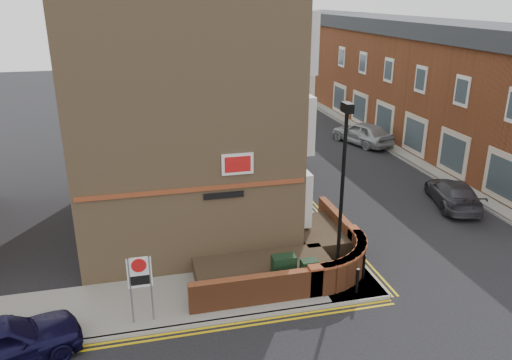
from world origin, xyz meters
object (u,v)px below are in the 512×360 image
(utility_cabinet_large, at_px, (284,272))
(silver_car_near, at_px, (288,152))
(lamppost, at_px, (342,196))
(zone_sign, at_px, (140,278))

(utility_cabinet_large, xyz_separation_m, silver_car_near, (4.25, 13.21, -0.03))
(lamppost, relative_size, silver_car_near, 1.51)
(silver_car_near, bearing_deg, lamppost, -93.76)
(silver_car_near, bearing_deg, utility_cabinet_large, -101.58)
(lamppost, distance_m, zone_sign, 6.85)
(utility_cabinet_large, relative_size, silver_car_near, 0.29)
(zone_sign, bearing_deg, utility_cabinet_large, 9.69)
(utility_cabinet_large, distance_m, silver_car_near, 13.88)
(lamppost, bearing_deg, utility_cabinet_large, 176.99)
(zone_sign, height_order, silver_car_near, zone_sign)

